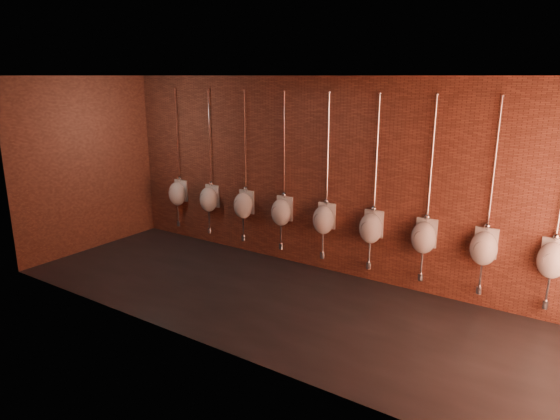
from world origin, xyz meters
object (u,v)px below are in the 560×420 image
Objects in this scene: urinal_0 at (178,193)px; urinal_3 at (281,211)px; urinal_8 at (552,259)px; urinal_2 at (243,205)px; urinal_5 at (371,227)px; urinal_6 at (424,237)px; urinal_4 at (324,219)px; urinal_7 at (484,247)px; urinal_1 at (209,199)px.

urinal_0 and urinal_3 have the same top height.
urinal_2 is at bearing 180.00° from urinal_8.
urinal_5 is 1.00× the size of urinal_8.
urinal_4 is at bearing 180.00° from urinal_6.
urinal_7 is at bearing 180.00° from urinal_8.
urinal_5 and urinal_7 have the same top height.
urinal_0 is 1.00× the size of urinal_7.
urinal_0 is at bearing 180.00° from urinal_4.
urinal_7 is 0.83m from urinal_8.
urinal_0 is 4.17m from urinal_5.
urinal_8 is (5.01, 0.00, 0.00)m from urinal_2.
urinal_3 is 0.83m from urinal_4.
urinal_2 is 1.00× the size of urinal_7.
urinal_2 is 1.00× the size of urinal_4.
urinal_0 is 1.00× the size of urinal_5.
urinal_3 and urinal_7 have the same top height.
urinal_3 is at bearing 180.00° from urinal_5.
urinal_6 is 1.67m from urinal_8.
urinal_1 is 1.00× the size of urinal_2.
urinal_6 is at bearing 180.00° from urinal_8.
urinal_3 is 4.17m from urinal_8.
urinal_4 is at bearing 0.00° from urinal_3.
urinal_3 is 1.00× the size of urinal_8.
urinal_1 is at bearing 180.00° from urinal_8.
urinal_5 is at bearing 0.00° from urinal_2.
urinal_5 is (2.50, 0.00, 0.00)m from urinal_2.
urinal_1 is 3.34m from urinal_5.
urinal_7 is at bearing 0.00° from urinal_2.
urinal_8 is (6.68, 0.00, 0.00)m from urinal_0.
urinal_2 and urinal_7 have the same top height.
urinal_1 is 1.00× the size of urinal_6.
urinal_3 is at bearing 180.00° from urinal_7.
urinal_2 is 0.83m from urinal_3.
urinal_1 is (0.83, 0.00, 0.00)m from urinal_0.
urinal_3 and urinal_8 have the same top height.
urinal_3 is 1.67m from urinal_5.
urinal_3 is 1.00× the size of urinal_7.
urinal_0 and urinal_8 have the same top height.
urinal_5 is (4.17, 0.00, 0.00)m from urinal_0.
urinal_4 and urinal_5 have the same top height.
urinal_1 and urinal_7 have the same top height.
urinal_2 is at bearing 180.00° from urinal_4.
urinal_1 is at bearing 180.00° from urinal_2.
urinal_6 is (1.67, 0.00, 0.00)m from urinal_4.
urinal_2 is (1.67, 0.00, 0.00)m from urinal_0.
urinal_1 is 2.50m from urinal_4.
urinal_2 and urinal_3 have the same top height.
urinal_0 and urinal_6 have the same top height.
urinal_1 and urinal_5 have the same top height.
urinal_5 is (0.83, 0.00, 0.00)m from urinal_4.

